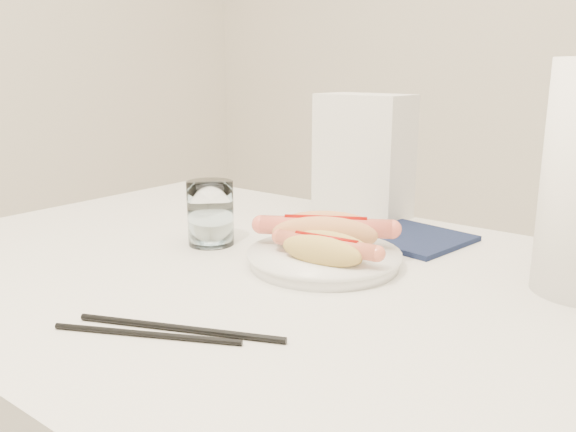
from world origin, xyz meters
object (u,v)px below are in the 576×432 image
Objects in this scene: table at (274,310)px; water_glass at (211,213)px; hotdog_left at (325,232)px; plate at (324,260)px; napkin_box at (364,156)px; hotdog_right at (326,249)px.

water_glass reaches higher than table.
hotdog_left is 0.20m from water_glass.
napkin_box is at bearing 110.94° from plate.
hotdog_left is 0.79× the size of napkin_box.
water_glass is (-0.16, 0.04, 0.11)m from table.
table is at bearing -139.21° from hotdog_left.
table is 5.22× the size of napkin_box.
hotdog_left reaches higher than table.
hotdog_right is 0.36m from napkin_box.
water_glass is (-0.19, -0.05, 0.01)m from hotdog_left.
napkin_box is at bearing 100.89° from table.
hotdog_left is at bearing 70.69° from table.
table is at bearing -163.04° from hotdog_right.
table is 11.70× the size of water_glass.
hotdog_left reaches higher than hotdog_right.
hotdog_left is (-0.01, 0.02, 0.03)m from plate.
plate is at bearing 121.60° from hotdog_right.
plate is 1.18× the size of hotdog_left.
water_glass is at bearing 163.80° from hotdog_left.
table is at bearing -12.94° from water_glass.
napkin_box reaches higher than water_glass.
table is at bearing -76.75° from napkin_box.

